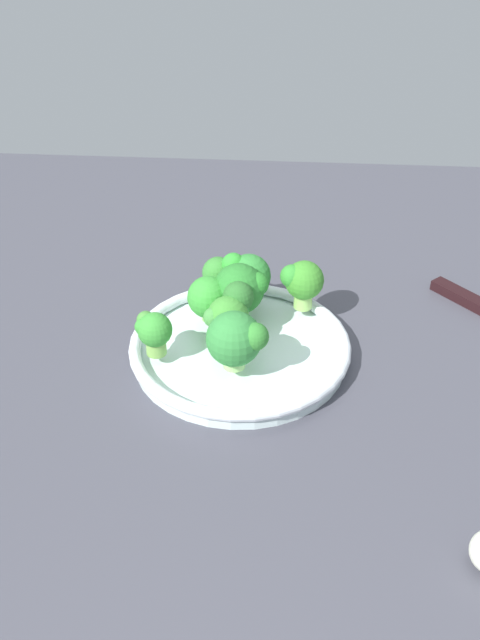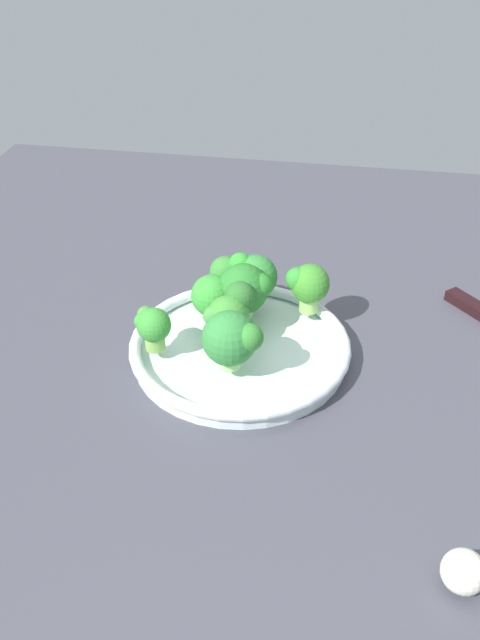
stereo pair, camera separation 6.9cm
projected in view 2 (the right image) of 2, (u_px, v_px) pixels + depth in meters
The scene contains 11 objects.
ground_plane at pixel (263, 357), 92.59cm from camera, with size 130.00×130.00×2.50cm, color #41414B.
bowl at pixel (240, 348), 89.74cm from camera, with size 28.65×28.65×2.83cm.
broccoli_floret_0 at pixel (214, 295), 91.05cm from camera, with size 5.62×5.62×6.31cm.
broccoli_floret_1 at pixel (244, 290), 90.54cm from camera, with size 8.23×7.31×7.62cm.
broccoli_floret_2 at pixel (307, 284), 91.96cm from camera, with size 5.30×5.93×6.94cm.
broccoli_floret_3 at pixel (227, 316), 87.18cm from camera, with size 5.34×5.69×6.13cm.
broccoli_floret_4 at pixel (253, 276), 94.27cm from camera, with size 6.03×6.75×7.06cm.
broccoli_floret_5 at pixel (152, 325), 85.62cm from camera, with size 4.50×4.62×5.74cm.
broccoli_floret_6 at pixel (228, 272), 95.60cm from camera, with size 4.44×4.83×6.13cm.
broccoli_floret_7 at pixel (232, 338), 82.13cm from camera, with size 7.00×7.55×7.51cm.
garlic_bulb at pixel (464, 572), 61.63cm from camera, with size 4.14×4.14×4.14cm, color silver.
Camera 2 is at (72.59, 9.49, 55.74)cm, focal length 38.87 mm.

